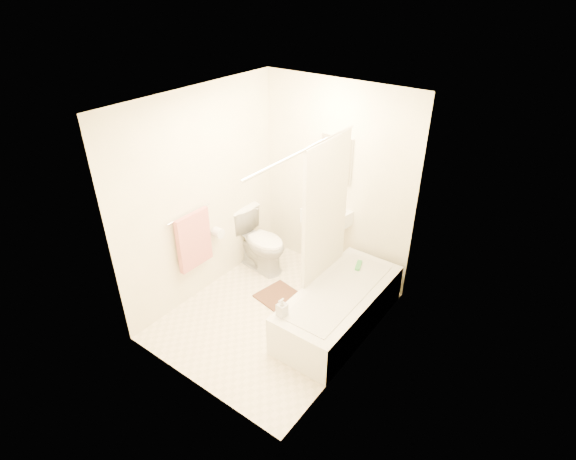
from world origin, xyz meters
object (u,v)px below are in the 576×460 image
Objects in this scene: toilet at (260,241)px; sink at (326,239)px; bath_mat at (283,299)px; soap_bottle at (282,307)px; bathtub at (339,308)px.

sink is (0.74, 0.40, 0.10)m from toilet.
soap_bottle reaches higher than bath_mat.
toilet is 1.32× the size of bath_mat.
bath_mat is 0.96m from soap_bottle.
soap_bottle is (0.39, -1.43, 0.07)m from sink.
bath_mat is at bearing -113.20° from toilet.
bathtub is 8.00× the size of soap_bottle.
sink reaches higher than bath_mat.
toilet reaches higher than soap_bottle.
sink is 4.83× the size of soap_bottle.
sink is at bearing 130.69° from bathtub.
bathtub reaches higher than bath_mat.
soap_bottle is at bearing -53.46° from bath_mat.
sink is 1.63× the size of bath_mat.
bath_mat is at bearing 126.54° from soap_bottle.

